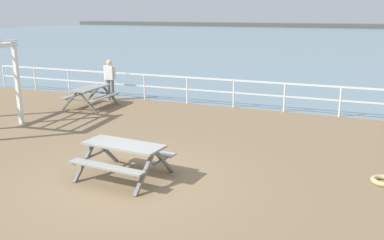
# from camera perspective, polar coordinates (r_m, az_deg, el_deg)

# --- Properties ---
(ground_plane) EXTENTS (30.00, 24.00, 0.20)m
(ground_plane) POSITION_cam_1_polar(r_m,az_deg,el_deg) (9.37, -8.52, -8.65)
(ground_plane) COLOR #846B4C
(sea_band) EXTENTS (142.00, 90.00, 0.01)m
(sea_band) POSITION_cam_1_polar(r_m,az_deg,el_deg) (60.37, 18.41, 10.37)
(sea_band) COLOR gray
(sea_band) RESTS_ON ground
(distant_shoreline) EXTENTS (142.00, 6.00, 1.80)m
(distant_shoreline) POSITION_cam_1_polar(r_m,az_deg,el_deg) (103.26, 20.34, 11.62)
(distant_shoreline) COLOR #4C4C47
(distant_shoreline) RESTS_ON ground
(seaward_railing) EXTENTS (23.07, 0.07, 1.08)m
(seaward_railing) POSITION_cam_1_polar(r_m,az_deg,el_deg) (16.01, 5.69, 4.31)
(seaward_railing) COLOR white
(seaward_railing) RESTS_ON ground
(picnic_table_near_left) EXTENTS (1.61, 1.86, 0.80)m
(picnic_table_near_left) POSITION_cam_1_polar(r_m,az_deg,el_deg) (16.48, -13.60, 3.69)
(picnic_table_near_left) COLOR gray
(picnic_table_near_left) RESTS_ON ground
(picnic_table_near_right) EXTENTS (1.91, 1.67, 0.80)m
(picnic_table_near_right) POSITION_cam_1_polar(r_m,az_deg,el_deg) (9.32, -9.23, -4.30)
(picnic_table_near_right) COLOR gray
(picnic_table_near_right) RESTS_ON ground
(visitor) EXTENTS (0.53, 0.25, 1.66)m
(visitor) POSITION_cam_1_polar(r_m,az_deg,el_deg) (17.63, -11.05, 5.71)
(visitor) COLOR slate
(visitor) RESTS_ON ground
(rope_coil) EXTENTS (0.55, 0.55, 0.11)m
(rope_coil) POSITION_cam_1_polar(r_m,az_deg,el_deg) (9.94, 24.58, -7.50)
(rope_coil) COLOR tan
(rope_coil) RESTS_ON ground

